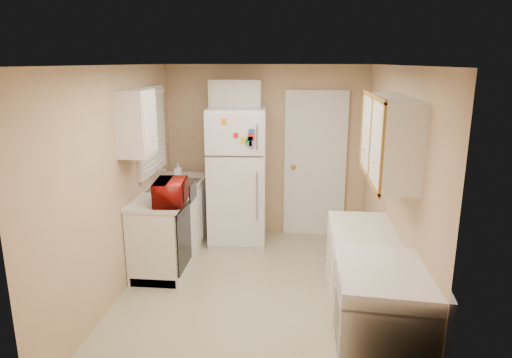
{
  "coord_description": "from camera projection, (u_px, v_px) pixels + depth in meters",
  "views": [
    {
      "loc": [
        0.49,
        -4.45,
        2.43
      ],
      "look_at": [
        0.0,
        0.5,
        1.15
      ],
      "focal_mm": 32.0,
      "sensor_mm": 36.0,
      "label": 1
    }
  ],
  "objects": [
    {
      "name": "stove",
      "position": [
        387.0,
        333.0,
        3.32
      ],
      "size": [
        0.76,
        0.9,
        1.03
      ],
      "primitive_type": "cube",
      "rotation": [
        0.0,
        0.0,
        -0.09
      ],
      "color": "silver",
      "rests_on": "floor"
    },
    {
      "name": "wall_right",
      "position": [
        392.0,
        190.0,
        4.51
      ],
      "size": [
        3.8,
        3.8,
        0.0
      ],
      "primitive_type": "plane",
      "color": "tan",
      "rests_on": "floor"
    },
    {
      "name": "microwave",
      "position": [
        171.0,
        191.0,
        5.03
      ],
      "size": [
        0.51,
        0.31,
        0.32
      ],
      "primitive_type": "imported",
      "rotation": [
        0.0,
        0.0,
        1.67
      ],
      "color": "maroon",
      "rests_on": "left_counter"
    },
    {
      "name": "ceiling",
      "position": [
        251.0,
        65.0,
        4.34
      ],
      "size": [
        3.8,
        3.8,
        0.0
      ],
      "primitive_type": "plane",
      "color": "white",
      "rests_on": "floor"
    },
    {
      "name": "dishwasher",
      "position": [
        183.0,
        238.0,
        5.18
      ],
      "size": [
        0.03,
        0.58,
        0.72
      ],
      "primitive_type": "cube",
      "color": "black",
      "rests_on": "floor"
    },
    {
      "name": "soap_bottle",
      "position": [
        178.0,
        171.0,
        6.16
      ],
      "size": [
        0.1,
        0.1,
        0.2
      ],
      "primitive_type": "imported",
      "rotation": [
        0.0,
        0.0,
        0.07
      ],
      "color": "beige",
      "rests_on": "left_counter"
    },
    {
      "name": "wall_back",
      "position": [
        266.0,
        151.0,
        6.47
      ],
      "size": [
        2.8,
        2.8,
        0.0
      ],
      "primitive_type": "plane",
      "color": "tan",
      "rests_on": "floor"
    },
    {
      "name": "floor",
      "position": [
        251.0,
        293.0,
        4.94
      ],
      "size": [
        3.8,
        3.8,
        0.0
      ],
      "primitive_type": "plane",
      "color": "#BCB596",
      "rests_on": "ground"
    },
    {
      "name": "right_counter",
      "position": [
        367.0,
        297.0,
        3.95
      ],
      "size": [
        0.6,
        2.0,
        0.9
      ],
      "primitive_type": "cube",
      "color": "silver",
      "rests_on": "floor"
    },
    {
      "name": "wall_left",
      "position": [
        118.0,
        183.0,
        4.77
      ],
      "size": [
        3.8,
        3.8,
        0.0
      ],
      "primitive_type": "plane",
      "color": "tan",
      "rests_on": "floor"
    },
    {
      "name": "cabinet_over_fridge",
      "position": [
        236.0,
        95.0,
        6.16
      ],
      "size": [
        0.7,
        0.3,
        0.4
      ],
      "primitive_type": "cube",
      "color": "silver",
      "rests_on": "wall_back"
    },
    {
      "name": "left_counter",
      "position": [
        173.0,
        222.0,
        5.8
      ],
      "size": [
        0.6,
        1.8,
        0.9
      ],
      "primitive_type": "cube",
      "color": "silver",
      "rests_on": "floor"
    },
    {
      "name": "window_blinds",
      "position": [
        152.0,
        130.0,
        5.68
      ],
      "size": [
        0.1,
        0.98,
        1.08
      ],
      "primitive_type": "cube",
      "color": "silver",
      "rests_on": "wall_left"
    },
    {
      "name": "interior_door",
      "position": [
        315.0,
        165.0,
        6.41
      ],
      "size": [
        0.86,
        0.06,
        2.08
      ],
      "primitive_type": "cube",
      "color": "silver",
      "rests_on": "floor"
    },
    {
      "name": "sink",
      "position": [
        175.0,
        188.0,
        5.84
      ],
      "size": [
        0.54,
        0.74,
        0.16
      ],
      "primitive_type": "cube",
      "color": "gray",
      "rests_on": "left_counter"
    },
    {
      "name": "upper_cabinet_left",
      "position": [
        136.0,
        123.0,
        4.82
      ],
      "size": [
        0.3,
        0.45,
        0.7
      ],
      "primitive_type": "cube",
      "color": "silver",
      "rests_on": "wall_left"
    },
    {
      "name": "upper_cabinet_right",
      "position": [
        390.0,
        138.0,
        3.89
      ],
      "size": [
        0.3,
        1.2,
        0.7
      ],
      "primitive_type": "cube",
      "color": "silver",
      "rests_on": "wall_right"
    },
    {
      "name": "wall_front",
      "position": [
        218.0,
        268.0,
        2.81
      ],
      "size": [
        2.8,
        2.8,
        0.0
      ],
      "primitive_type": "plane",
      "color": "tan",
      "rests_on": "floor"
    },
    {
      "name": "refrigerator",
      "position": [
        238.0,
        176.0,
        6.21
      ],
      "size": [
        0.8,
        0.78,
        1.85
      ],
      "primitive_type": "cube",
      "rotation": [
        0.0,
        0.0,
        0.06
      ],
      "color": "silver",
      "rests_on": "floor"
    }
  ]
}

